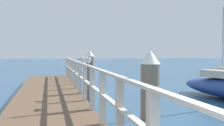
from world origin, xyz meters
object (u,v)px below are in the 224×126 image
dock_piling_near (150,116)px  seagull_background (83,59)px  dock_piling_far (90,78)px  seagull_foreground (88,60)px

dock_piling_near → seagull_background: dock_piling_near is taller
dock_piling_far → seagull_foreground: size_ratio=4.07×
dock_piling_far → dock_piling_near: bearing=-90.0°
dock_piling_near → seagull_foreground: (-0.38, 4.20, 0.70)m
dock_piling_near → seagull_foreground: bearing=95.2°
dock_piling_far → seagull_background: size_ratio=4.79×
seagull_background → dock_piling_far: bearing=-145.1°
dock_piling_near → seagull_background: 5.57m
dock_piling_far → seagull_foreground: dock_piling_far is taller
dock_piling_far → seagull_background: 1.42m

